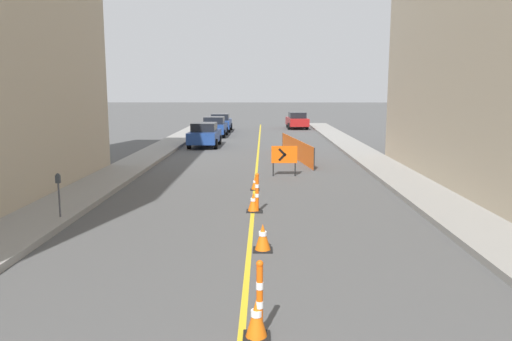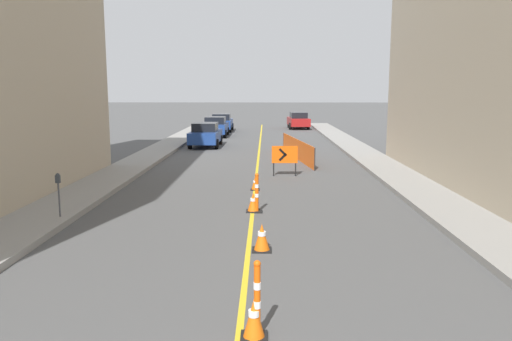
{
  "view_description": "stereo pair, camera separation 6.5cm",
  "coord_description": "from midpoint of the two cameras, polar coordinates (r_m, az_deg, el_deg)",
  "views": [
    {
      "loc": [
        0.33,
        0.96,
        3.72
      ],
      "look_at": [
        0.07,
        17.74,
        1.0
      ],
      "focal_mm": 35.0,
      "sensor_mm": 36.0,
      "label": 1
    },
    {
      "loc": [
        0.4,
        0.96,
        3.72
      ],
      "look_at": [
        0.07,
        17.74,
        1.0
      ],
      "focal_mm": 35.0,
      "sensor_mm": 36.0,
      "label": 2
    }
  ],
  "objects": [
    {
      "name": "delineator_post_front",
      "position": [
        7.76,
        0.17,
        -15.07
      ],
      "size": [
        0.32,
        0.32,
        1.23
      ],
      "color": "black",
      "rests_on": "ground_plane"
    },
    {
      "name": "parked_car_curb_mid",
      "position": [
        40.36,
        -4.81,
        5.03
      ],
      "size": [
        1.93,
        4.3,
        1.59
      ],
      "rotation": [
        0.0,
        0.0,
        0.0
      ],
      "color": "navy",
      "rests_on": "ground_plane"
    },
    {
      "name": "traffic_cone_third",
      "position": [
        11.73,
        0.62,
        -7.65
      ],
      "size": [
        0.46,
        0.46,
        0.65
      ],
      "color": "black",
      "rests_on": "ground_plane"
    },
    {
      "name": "sidewalk_right",
      "position": [
        27.28,
        12.89,
        1.33
      ],
      "size": [
        1.96,
        54.78,
        0.18
      ],
      "color": "gray",
      "rests_on": "ground_plane"
    },
    {
      "name": "traffic_cone_second",
      "position": [
        7.85,
        -0.2,
        -16.58
      ],
      "size": [
        0.41,
        0.41,
        0.63
      ],
      "color": "black",
      "rests_on": "ground_plane"
    },
    {
      "name": "traffic_cone_fourth",
      "position": [
        15.41,
        -0.43,
        -3.65
      ],
      "size": [
        0.43,
        0.43,
        0.59
      ],
      "color": "black",
      "rests_on": "ground_plane"
    },
    {
      "name": "parked_car_curb_far",
      "position": [
        45.34,
        -4.12,
        5.49
      ],
      "size": [
        1.94,
        4.33,
        1.59
      ],
      "rotation": [
        0.0,
        0.0,
        0.02
      ],
      "color": "navy",
      "rests_on": "ground_plane"
    },
    {
      "name": "lane_stripe",
      "position": [
        26.69,
        0.09,
        1.21
      ],
      "size": [
        0.12,
        54.78,
        0.01
      ],
      "color": "gold",
      "rests_on": "ground_plane"
    },
    {
      "name": "safety_mesh_fence",
      "position": [
        27.18,
        4.55,
        2.46
      ],
      "size": [
        1.21,
        8.07,
        1.08
      ],
      "rotation": [
        0.0,
        0.0,
        1.71
      ],
      "color": "#EF560C",
      "rests_on": "ground_plane"
    },
    {
      "name": "traffic_cone_fifth",
      "position": [
        18.72,
        -0.23,
        -1.5
      ],
      "size": [
        0.34,
        0.34,
        0.5
      ],
      "color": "black",
      "rests_on": "ground_plane"
    },
    {
      "name": "delineator_post_rear",
      "position": [
        15.28,
        -0.0,
        -2.86
      ],
      "size": [
        0.34,
        0.34,
        1.22
      ],
      "color": "black",
      "rests_on": "ground_plane"
    },
    {
      "name": "arrow_barricade_primary",
      "position": [
        21.65,
        3.16,
        1.73
      ],
      "size": [
        1.13,
        0.1,
        1.32
      ],
      "rotation": [
        0.0,
        0.0,
        0.03
      ],
      "color": "#EF560C",
      "rests_on": "ground_plane"
    },
    {
      "name": "parking_meter_near_curb",
      "position": [
        15.01,
        -21.77,
        -1.66
      ],
      "size": [
        0.12,
        0.11,
        1.24
      ],
      "color": "#4C4C51",
      "rests_on": "sidewalk_left"
    },
    {
      "name": "parked_car_curb_near",
      "position": [
        33.14,
        -5.95,
        4.1
      ],
      "size": [
        1.94,
        4.32,
        1.59
      ],
      "rotation": [
        0.0,
        0.0,
        -0.01
      ],
      "color": "navy",
      "rests_on": "ground_plane"
    },
    {
      "name": "parked_car_opposite_side",
      "position": [
        48.58,
        4.68,
        5.73
      ],
      "size": [
        2.05,
        4.4,
        1.59
      ],
      "rotation": [
        0.0,
        0.0,
        0.06
      ],
      "color": "maroon",
      "rests_on": "ground_plane"
    },
    {
      "name": "sidewalk_left",
      "position": [
        27.44,
        -12.63,
        1.38
      ],
      "size": [
        1.96,
        54.78,
        0.18
      ],
      "color": "gray",
      "rests_on": "ground_plane"
    }
  ]
}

